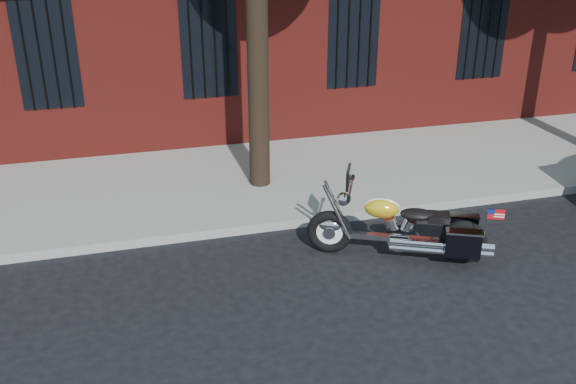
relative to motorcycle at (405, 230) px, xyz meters
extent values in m
plane|color=black|center=(-1.98, 0.03, -0.46)|extent=(120.00, 120.00, 0.00)
cube|color=gray|center=(-1.98, 1.41, -0.39)|extent=(40.00, 0.16, 0.15)
cube|color=gray|center=(-1.98, 3.29, -0.39)|extent=(40.00, 3.60, 0.15)
cube|color=black|center=(-1.98, 5.14, 1.74)|extent=(1.10, 0.14, 2.00)
cylinder|color=black|center=(-1.98, 5.06, 1.74)|extent=(0.04, 0.04, 2.00)
cylinder|color=black|center=(-1.48, 2.93, 2.04)|extent=(0.36, 0.36, 5.00)
torus|color=black|center=(-0.99, 0.46, -0.12)|extent=(0.68, 0.42, 0.67)
torus|color=black|center=(0.75, -0.34, -0.12)|extent=(0.68, 0.42, 0.67)
cylinder|color=white|center=(-0.99, 0.46, -0.12)|extent=(0.48, 0.26, 0.50)
cylinder|color=white|center=(0.75, -0.34, -0.12)|extent=(0.48, 0.26, 0.50)
ellipsoid|color=white|center=(-0.99, 0.46, -0.02)|extent=(0.38, 0.26, 0.19)
ellipsoid|color=yellow|center=(0.75, -0.34, 0.00)|extent=(0.38, 0.28, 0.19)
cube|color=white|center=(-0.12, 0.06, -0.14)|extent=(1.41, 0.72, 0.08)
cylinder|color=white|center=(-0.08, 0.04, -0.16)|extent=(0.37, 0.30, 0.32)
cylinder|color=white|center=(0.31, -0.33, -0.15)|extent=(1.18, 0.61, 0.09)
ellipsoid|color=yellow|center=(-0.32, 0.15, 0.32)|extent=(0.57, 0.47, 0.29)
ellipsoid|color=black|center=(0.13, -0.06, 0.26)|extent=(0.56, 0.46, 0.15)
cube|color=black|center=(0.83, -0.09, -0.01)|extent=(0.51, 0.35, 0.38)
cube|color=black|center=(0.61, -0.56, -0.01)|extent=(0.51, 0.35, 0.38)
cylinder|color=white|center=(-0.73, 0.34, 0.61)|extent=(0.36, 0.73, 0.04)
sphere|color=white|center=(-0.83, 0.38, 0.42)|extent=(0.27, 0.27, 0.20)
cube|color=black|center=(-0.77, 0.36, 0.77)|extent=(0.20, 0.38, 0.28)
cube|color=red|center=(0.93, -0.75, 0.49)|extent=(0.21, 0.11, 0.14)
camera|label=1|loc=(-3.76, -7.46, 4.27)|focal=40.00mm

